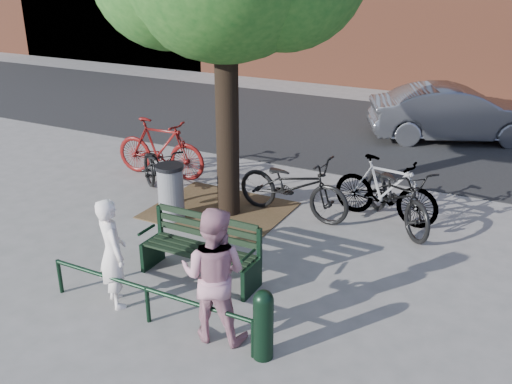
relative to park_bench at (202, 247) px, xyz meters
The scene contains 15 objects.
ground 0.49m from the park_bench, 90.00° to the right, with size 90.00×90.00×0.00m, color gray.
dirt_pit 2.39m from the park_bench, 115.24° to the left, with size 2.40×2.00×0.02m, color brown.
road 8.43m from the park_bench, 90.00° to the left, with size 40.00×7.00×0.01m, color black.
park_bench is the anchor object (origin of this frame).
guard_railing 1.28m from the park_bench, 90.00° to the right, with size 3.06×0.06×0.51m.
person_left 1.33m from the park_bench, 119.59° to the right, with size 0.55×0.36×1.51m, color white.
person_right 1.49m from the park_bench, 51.45° to the right, with size 0.82×0.64×1.70m, color #B47C8B.
bollard 2.01m from the park_bench, 37.41° to the right, with size 0.24×0.24×0.88m.
litter_bin 2.11m from the park_bench, 137.61° to the left, with size 0.49×0.49×1.01m.
bicycle_a 3.17m from the park_bench, 137.99° to the left, with size 0.71×2.04×1.07m, color black.
bicycle_b 4.35m from the park_bench, 134.25° to the left, with size 0.59×2.08×1.25m, color #5C0E0D.
bicycle_c 2.58m from the park_bench, 84.15° to the left, with size 0.75×2.16×1.14m, color black.
bicycle_d 3.61m from the park_bench, 60.64° to the left, with size 0.54×1.91×1.15m, color gray.
bicycle_e 3.64m from the park_bench, 56.54° to the left, with size 0.74×2.12×1.11m, color black.
parked_car 8.95m from the park_bench, 77.25° to the left, with size 1.47×4.22×1.39m, color slate.
Camera 1 is at (4.04, -5.97, 4.25)m, focal length 40.00 mm.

